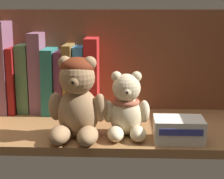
{
  "coord_description": "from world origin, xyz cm",
  "views": [
    {
      "loc": [
        3.76,
        -87.88,
        31.01
      ],
      "look_at": [
        -0.17,
        0.0,
        11.11
      ],
      "focal_mm": 59.6,
      "sensor_mm": 36.0,
      "label": 1
    }
  ],
  "objects_px": {
    "book_11": "(92,75)",
    "book_7": "(51,80)",
    "book_3": "(7,67)",
    "book_10": "(80,79)",
    "book_6": "(38,72)",
    "book_5": "(26,78)",
    "book_8": "(61,81)",
    "teddy_bear_larger": "(77,100)",
    "book_4": "(16,79)",
    "small_product_box": "(179,130)",
    "teddy_bear_smaller": "(126,109)",
    "book_9": "(70,78)"
  },
  "relations": [
    {
      "from": "book_9",
      "to": "teddy_bear_smaller",
      "type": "relative_size",
      "value": 1.28
    },
    {
      "from": "book_4",
      "to": "book_10",
      "type": "distance_m",
      "value": 0.18
    },
    {
      "from": "book_4",
      "to": "book_9",
      "type": "bearing_deg",
      "value": 0.0
    },
    {
      "from": "book_5",
      "to": "teddy_bear_larger",
      "type": "xyz_separation_m",
      "value": [
        0.17,
        -0.21,
        -0.01
      ]
    },
    {
      "from": "book_8",
      "to": "teddy_bear_smaller",
      "type": "xyz_separation_m",
      "value": [
        0.18,
        -0.2,
        -0.02
      ]
    },
    {
      "from": "book_9",
      "to": "teddy_bear_larger",
      "type": "distance_m",
      "value": 0.22
    },
    {
      "from": "book_5",
      "to": "book_7",
      "type": "distance_m",
      "value": 0.07
    },
    {
      "from": "book_3",
      "to": "book_6",
      "type": "relative_size",
      "value": 1.14
    },
    {
      "from": "book_3",
      "to": "book_5",
      "type": "relative_size",
      "value": 1.33
    },
    {
      "from": "book_3",
      "to": "book_5",
      "type": "xyz_separation_m",
      "value": [
        0.05,
        0.0,
        -0.03
      ]
    },
    {
      "from": "book_5",
      "to": "book_9",
      "type": "relative_size",
      "value": 0.99
    },
    {
      "from": "book_5",
      "to": "teddy_bear_larger",
      "type": "relative_size",
      "value": 1.02
    },
    {
      "from": "teddy_bear_smaller",
      "to": "book_11",
      "type": "bearing_deg",
      "value": 115.68
    },
    {
      "from": "book_7",
      "to": "book_10",
      "type": "relative_size",
      "value": 0.97
    },
    {
      "from": "book_4",
      "to": "book_8",
      "type": "height_order",
      "value": "book_4"
    },
    {
      "from": "book_6",
      "to": "book_11",
      "type": "xyz_separation_m",
      "value": [
        0.15,
        0.0,
        -0.01
      ]
    },
    {
      "from": "book_4",
      "to": "book_5",
      "type": "bearing_deg",
      "value": 0.0
    },
    {
      "from": "book_6",
      "to": "book_8",
      "type": "distance_m",
      "value": 0.07
    },
    {
      "from": "book_11",
      "to": "small_product_box",
      "type": "relative_size",
      "value": 1.91
    },
    {
      "from": "book_6",
      "to": "book_10",
      "type": "height_order",
      "value": "book_6"
    },
    {
      "from": "book_6",
      "to": "teddy_bear_larger",
      "type": "height_order",
      "value": "book_6"
    },
    {
      "from": "book_5",
      "to": "book_11",
      "type": "bearing_deg",
      "value": 0.0
    },
    {
      "from": "book_3",
      "to": "teddy_bear_smaller",
      "type": "height_order",
      "value": "book_3"
    },
    {
      "from": "book_8",
      "to": "book_10",
      "type": "height_order",
      "value": "book_10"
    },
    {
      "from": "book_11",
      "to": "teddy_bear_larger",
      "type": "bearing_deg",
      "value": -93.46
    },
    {
      "from": "book_9",
      "to": "small_product_box",
      "type": "distance_m",
      "value": 0.36
    },
    {
      "from": "book_3",
      "to": "teddy_bear_smaller",
      "type": "distance_m",
      "value": 0.39
    },
    {
      "from": "book_3",
      "to": "book_10",
      "type": "xyz_separation_m",
      "value": [
        0.2,
        0.0,
        -0.03
      ]
    },
    {
      "from": "book_9",
      "to": "book_6",
      "type": "bearing_deg",
      "value": 180.0
    },
    {
      "from": "small_product_box",
      "to": "teddy_bear_smaller",
      "type": "bearing_deg",
      "value": 166.27
    },
    {
      "from": "book_4",
      "to": "book_7",
      "type": "relative_size",
      "value": 1.02
    },
    {
      "from": "book_7",
      "to": "small_product_box",
      "type": "height_order",
      "value": "book_7"
    },
    {
      "from": "book_7",
      "to": "teddy_bear_larger",
      "type": "relative_size",
      "value": 0.97
    },
    {
      "from": "book_8",
      "to": "teddy_bear_larger",
      "type": "height_order",
      "value": "teddy_bear_larger"
    },
    {
      "from": "book_6",
      "to": "teddy_bear_larger",
      "type": "xyz_separation_m",
      "value": [
        0.14,
        -0.21,
        -0.02
      ]
    },
    {
      "from": "book_10",
      "to": "book_11",
      "type": "height_order",
      "value": "book_11"
    },
    {
      "from": "book_4",
      "to": "book_6",
      "type": "distance_m",
      "value": 0.07
    },
    {
      "from": "book_3",
      "to": "teddy_bear_smaller",
      "type": "bearing_deg",
      "value": -30.78
    },
    {
      "from": "book_5",
      "to": "teddy_bear_smaller",
      "type": "height_order",
      "value": "book_5"
    },
    {
      "from": "book_5",
      "to": "book_8",
      "type": "distance_m",
      "value": 0.1
    },
    {
      "from": "book_8",
      "to": "book_11",
      "type": "distance_m",
      "value": 0.09
    },
    {
      "from": "book_7",
      "to": "teddy_bear_smaller",
      "type": "xyz_separation_m",
      "value": [
        0.21,
        -0.2,
        -0.03
      ]
    },
    {
      "from": "book_5",
      "to": "book_10",
      "type": "relative_size",
      "value": 1.02
    },
    {
      "from": "book_6",
      "to": "book_3",
      "type": "bearing_deg",
      "value": 180.0
    },
    {
      "from": "book_4",
      "to": "teddy_bear_larger",
      "type": "height_order",
      "value": "teddy_bear_larger"
    },
    {
      "from": "book_3",
      "to": "teddy_bear_smaller",
      "type": "xyz_separation_m",
      "value": [
        0.33,
        -0.2,
        -0.06
      ]
    },
    {
      "from": "book_11",
      "to": "book_9",
      "type": "bearing_deg",
      "value": 180.0
    },
    {
      "from": "book_3",
      "to": "book_4",
      "type": "bearing_deg",
      "value": 0.0
    },
    {
      "from": "book_5",
      "to": "book_10",
      "type": "bearing_deg",
      "value": 0.0
    },
    {
      "from": "book_11",
      "to": "book_7",
      "type": "bearing_deg",
      "value": 180.0
    }
  ]
}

